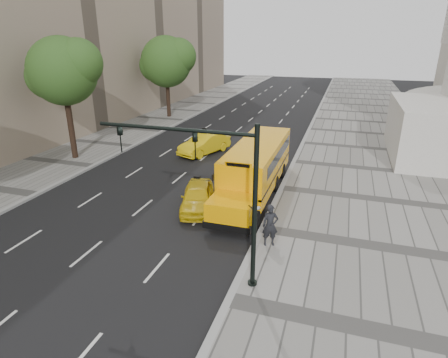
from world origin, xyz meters
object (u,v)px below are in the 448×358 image
(taxi_near, at_px, (198,197))
(traffic_signal, at_px, (217,185))
(tree_c, at_px, (167,61))
(school_bus, at_px, (257,164))
(pedestrian, at_px, (270,225))
(tree_b, at_px, (64,71))
(taxi_far, at_px, (204,144))

(taxi_near, bearing_deg, traffic_signal, -78.14)
(tree_c, distance_m, traffic_signal, 32.29)
(school_bus, bearing_deg, pedestrian, -71.38)
(tree_b, distance_m, taxi_near, 14.81)
(taxi_near, bearing_deg, tree_c, 102.63)
(tree_c, xyz_separation_m, traffic_signal, (15.58, -28.18, -2.29))
(traffic_signal, bearing_deg, taxi_near, 118.34)
(taxi_near, distance_m, taxi_far, 10.53)
(pedestrian, bearing_deg, school_bus, 86.49)
(taxi_far, bearing_deg, taxi_near, -49.92)
(taxi_near, bearing_deg, tree_b, 139.88)
(tree_b, xyz_separation_m, school_bus, (14.91, -1.93, -4.95))
(taxi_far, height_order, pedestrian, pedestrian)
(tree_b, bearing_deg, tree_c, 89.95)
(tree_c, distance_m, pedestrian, 30.79)
(taxi_far, distance_m, traffic_signal, 17.51)
(traffic_signal, bearing_deg, school_bus, 94.20)
(taxi_near, height_order, traffic_signal, traffic_signal)
(school_bus, bearing_deg, taxi_far, 132.16)
(tree_b, relative_size, tree_c, 1.00)
(tree_c, bearing_deg, taxi_far, -53.69)
(tree_c, bearing_deg, pedestrian, -55.85)
(pedestrian, distance_m, traffic_signal, 4.50)
(school_bus, distance_m, taxi_far, 8.79)
(tree_c, relative_size, taxi_near, 2.16)
(pedestrian, bearing_deg, taxi_near, 126.31)
(school_bus, relative_size, traffic_signal, 1.81)
(taxi_near, height_order, taxi_far, taxi_far)
(pedestrian, bearing_deg, tree_b, 131.95)
(tree_b, bearing_deg, taxi_far, 26.69)
(taxi_far, height_order, traffic_signal, traffic_signal)
(taxi_near, bearing_deg, pedestrian, -48.02)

